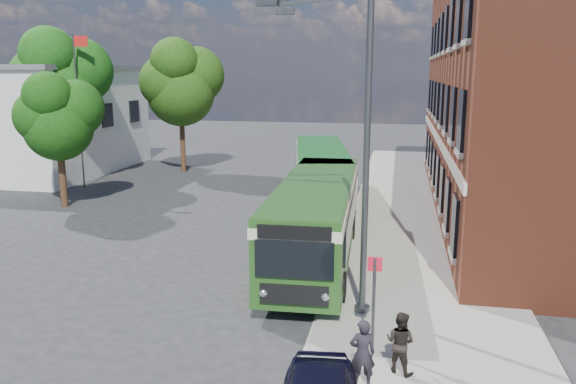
# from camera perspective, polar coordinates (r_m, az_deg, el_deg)

# --- Properties ---
(ground) EXTENTS (120.00, 120.00, 0.00)m
(ground) POSITION_cam_1_polar(r_m,az_deg,el_deg) (19.47, -7.71, -8.69)
(ground) COLOR #262628
(ground) RESTS_ON ground
(pavement) EXTENTS (6.00, 48.00, 0.15)m
(pavement) POSITION_cam_1_polar(r_m,az_deg,el_deg) (26.11, 12.94, -3.31)
(pavement) COLOR gray
(pavement) RESTS_ON ground
(kerb_line) EXTENTS (0.12, 48.00, 0.01)m
(kerb_line) POSITION_cam_1_polar(r_m,az_deg,el_deg) (26.19, 6.25, -3.18)
(kerb_line) COLOR beige
(kerb_line) RESTS_ON ground
(brick_office) EXTENTS (12.10, 26.00, 14.20)m
(brick_office) POSITION_cam_1_polar(r_m,az_deg,el_deg) (30.26, 26.99, 10.99)
(brick_office) COLOR brown
(brick_office) RESTS_ON ground
(white_building) EXTENTS (9.40, 13.40, 7.30)m
(white_building) POSITION_cam_1_polar(r_m,az_deg,el_deg) (42.74, -23.23, 6.82)
(white_building) COLOR silver
(white_building) RESTS_ON ground
(flagpole) EXTENTS (0.95, 0.10, 9.00)m
(flagpole) POSITION_cam_1_polar(r_m,az_deg,el_deg) (35.46, -20.47, 8.22)
(flagpole) COLOR #393C3E
(flagpole) RESTS_ON ground
(street_lamp) EXTENTS (2.96, 2.38, 9.00)m
(street_lamp) POSITION_cam_1_polar(r_m,az_deg,el_deg) (15.38, 6.64, 4.22)
(street_lamp) COLOR #393C3E
(street_lamp) RESTS_ON ground
(bus_stop_sign) EXTENTS (0.35, 0.08, 2.52)m
(bus_stop_sign) POSITION_cam_1_polar(r_m,az_deg,el_deg) (14.06, 8.71, -10.49)
(bus_stop_sign) COLOR #393C3E
(bus_stop_sign) RESTS_ON ground
(bus_front) EXTENTS (3.01, 11.47, 3.02)m
(bus_front) POSITION_cam_1_polar(r_m,az_deg,el_deg) (20.51, 2.91, -2.15)
(bus_front) COLOR #26501B
(bus_front) RESTS_ON ground
(bus_rear) EXTENTS (4.50, 11.44, 3.02)m
(bus_rear) POSITION_cam_1_polar(r_m,az_deg,el_deg) (29.71, 3.36, 2.30)
(bus_rear) COLOR #185D1D
(bus_rear) RESTS_ON ground
(pedestrian_a) EXTENTS (0.64, 0.50, 1.57)m
(pedestrian_a) POSITION_cam_1_polar(r_m,az_deg,el_deg) (12.68, 7.56, -15.95)
(pedestrian_a) COLOR black
(pedestrian_a) RESTS_ON pavement
(pedestrian_b) EXTENTS (0.88, 0.80, 1.45)m
(pedestrian_b) POSITION_cam_1_polar(r_m,az_deg,el_deg) (13.41, 11.33, -14.74)
(pedestrian_b) COLOR black
(pedestrian_b) RESTS_ON pavement
(tree_left) EXTENTS (4.10, 3.90, 6.93)m
(tree_left) POSITION_cam_1_polar(r_m,az_deg,el_deg) (30.83, -22.35, 7.15)
(tree_left) COLOR #342213
(tree_left) RESTS_ON ground
(tree_mid) EXTENTS (5.65, 5.37, 9.54)m
(tree_mid) POSITION_cam_1_polar(r_m,az_deg,el_deg) (37.46, -22.16, 10.61)
(tree_mid) COLOR #342213
(tree_mid) RESTS_ON ground
(tree_right) EXTENTS (5.41, 5.15, 9.14)m
(tree_right) POSITION_cam_1_polar(r_m,az_deg,el_deg) (39.57, -10.82, 10.92)
(tree_right) COLOR #342213
(tree_right) RESTS_ON ground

